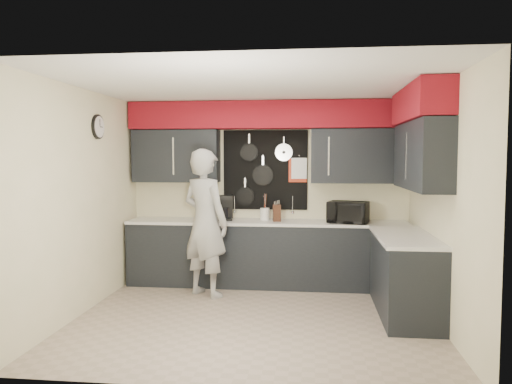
# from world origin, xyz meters

# --- Properties ---
(ground) EXTENTS (4.00, 4.00, 0.00)m
(ground) POSITION_xyz_m (0.00, 0.00, 0.00)
(ground) COLOR tan
(ground) RESTS_ON ground
(back_wall_assembly) EXTENTS (4.00, 0.36, 2.60)m
(back_wall_assembly) POSITION_xyz_m (0.01, 1.60, 2.01)
(back_wall_assembly) COLOR #F8EABF
(back_wall_assembly) RESTS_ON ground
(right_wall_assembly) EXTENTS (0.36, 3.50, 2.60)m
(right_wall_assembly) POSITION_xyz_m (1.85, 0.26, 1.94)
(right_wall_assembly) COLOR #F8EABF
(right_wall_assembly) RESTS_ON ground
(left_wall_assembly) EXTENTS (0.05, 3.50, 2.60)m
(left_wall_assembly) POSITION_xyz_m (-1.99, 0.02, 1.33)
(left_wall_assembly) COLOR #F8EABF
(left_wall_assembly) RESTS_ON ground
(base_cabinets) EXTENTS (3.95, 2.20, 0.92)m
(base_cabinets) POSITION_xyz_m (0.49, 1.13, 0.46)
(base_cabinets) COLOR black
(base_cabinets) RESTS_ON ground
(microwave) EXTENTS (0.60, 0.49, 0.29)m
(microwave) POSITION_xyz_m (1.11, 1.34, 1.06)
(microwave) COLOR black
(microwave) RESTS_ON base_cabinets
(knife_block) EXTENTS (0.12, 0.12, 0.23)m
(knife_block) POSITION_xyz_m (0.14, 1.40, 1.04)
(knife_block) COLOR #311F0F
(knife_block) RESTS_ON base_cabinets
(utensil_crock) EXTENTS (0.13, 0.13, 0.17)m
(utensil_crock) POSITION_xyz_m (-0.04, 1.52, 1.01)
(utensil_crock) COLOR white
(utensil_crock) RESTS_ON base_cabinets
(coffee_maker) EXTENTS (0.24, 0.27, 0.35)m
(coffee_maker) POSITION_xyz_m (-0.59, 1.47, 1.10)
(coffee_maker) COLOR black
(coffee_maker) RESTS_ON base_cabinets
(person) EXTENTS (0.84, 0.75, 1.92)m
(person) POSITION_xyz_m (-0.75, 0.85, 0.96)
(person) COLOR #A2A2A0
(person) RESTS_ON ground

